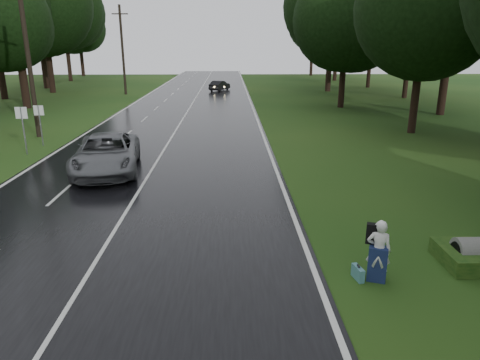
% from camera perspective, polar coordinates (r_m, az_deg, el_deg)
% --- Properties ---
extents(ground, '(160.00, 160.00, 0.00)m').
position_cam_1_polar(ground, '(10.67, -21.97, -16.13)').
color(ground, '#264514').
rests_on(ground, ground).
extents(road, '(12.00, 140.00, 0.04)m').
position_cam_1_polar(road, '(29.07, -8.61, 5.89)').
color(road, black).
rests_on(road, ground).
extents(lane_center, '(0.12, 140.00, 0.01)m').
position_cam_1_polar(lane_center, '(29.07, -8.62, 5.94)').
color(lane_center, silver).
rests_on(lane_center, road).
extents(grey_car, '(3.66, 6.35, 1.67)m').
position_cam_1_polar(grey_car, '(20.97, -16.93, 3.33)').
color(grey_car, '#575A5D').
rests_on(grey_car, road).
extents(far_car, '(2.70, 3.94, 1.23)m').
position_cam_1_polar(far_car, '(56.56, -2.66, 12.16)').
color(far_car, black).
rests_on(far_car, road).
extents(hitchhiker, '(0.69, 0.66, 1.62)m').
position_cam_1_polar(hitchhiker, '(11.43, 17.49, -8.99)').
color(hitchhiker, silver).
rests_on(hitchhiker, ground).
extents(suitcase, '(0.23, 0.49, 0.34)m').
position_cam_1_polar(suitcase, '(11.60, 15.07, -11.59)').
color(suitcase, teal).
rests_on(suitcase, ground).
extents(utility_pole_mid, '(1.80, 0.28, 10.94)m').
position_cam_1_polar(utility_pole_mid, '(30.88, -24.63, 5.13)').
color(utility_pole_mid, black).
rests_on(utility_pole_mid, ground).
extents(utility_pole_far, '(1.80, 0.28, 9.86)m').
position_cam_1_polar(utility_pole_far, '(54.23, -14.60, 10.72)').
color(utility_pole_far, black).
rests_on(utility_pole_far, ground).
extents(road_sign_a, '(0.61, 0.10, 2.53)m').
position_cam_1_polar(road_sign_a, '(26.13, -25.91, 3.01)').
color(road_sign_a, white).
rests_on(road_sign_a, ground).
extents(road_sign_b, '(0.56, 0.10, 2.33)m').
position_cam_1_polar(road_sign_b, '(28.03, -24.18, 4.10)').
color(road_sign_b, white).
rests_on(road_sign_b, ground).
extents(tree_left_e, '(8.23, 8.23, 12.87)m').
position_cam_1_polar(tree_left_e, '(45.51, -25.88, 8.41)').
color(tree_left_e, black).
rests_on(tree_left_e, ground).
extents(tree_left_f, '(10.77, 10.77, 16.84)m').
position_cam_1_polar(tree_left_f, '(59.06, -23.11, 10.41)').
color(tree_left_f, black).
rests_on(tree_left_f, ground).
extents(tree_right_d, '(8.57, 8.57, 13.39)m').
position_cam_1_polar(tree_right_d, '(31.54, 21.33, 5.75)').
color(tree_right_d, black).
rests_on(tree_right_d, ground).
extents(tree_right_e, '(8.32, 8.32, 13.00)m').
position_cam_1_polar(tree_right_e, '(42.62, 12.92, 9.20)').
color(tree_right_e, black).
rests_on(tree_right_e, ground).
extents(tree_right_f, '(10.72, 10.72, 16.75)m').
position_cam_1_polar(tree_right_f, '(57.07, 11.30, 11.24)').
color(tree_right_f, black).
rests_on(tree_right_f, ground).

